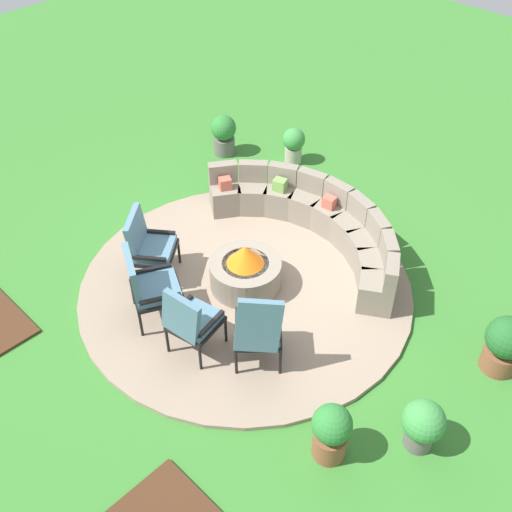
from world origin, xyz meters
TOP-DOWN VIEW (x-y plane):
  - ground_plane at (0.00, 0.00)m, footprint 24.00×24.00m
  - patio_circle at (0.00, 0.00)m, footprint 4.50×4.50m
  - fire_pit at (0.00, 0.00)m, footprint 0.96×0.96m
  - curved_stone_bench at (0.02, 1.42)m, footprint 3.51×1.35m
  - lounge_chair_front_left at (-1.07, -0.76)m, footprint 0.79×0.81m
  - lounge_chair_front_right at (-0.44, -1.24)m, footprint 0.82×0.83m
  - lounge_chair_back_left at (0.37, -1.26)m, footprint 0.64×0.66m
  - lounge_chair_back_right at (1.04, -0.82)m, footprint 0.81×0.84m
  - potted_plant_0 at (3.11, 1.16)m, footprint 0.51×0.51m
  - potted_plant_1 at (-2.73, 2.17)m, footprint 0.44×0.44m
  - potted_plant_2 at (-1.67, 2.82)m, footprint 0.39×0.39m
  - potted_plant_3 at (2.40, -1.14)m, footprint 0.42×0.42m
  - potted_plant_4 at (3.01, -0.39)m, footprint 0.46×0.46m

SIDE VIEW (x-z plane):
  - ground_plane at x=0.00m, z-range 0.00..0.00m
  - patio_circle at x=0.00m, z-range 0.00..0.06m
  - fire_pit at x=0.00m, z-range -0.02..0.66m
  - potted_plant_2 at x=-1.67m, z-range 0.04..0.68m
  - curved_stone_bench at x=0.02m, z-range -0.02..0.74m
  - potted_plant_4 at x=3.01m, z-range 0.04..0.68m
  - potted_plant_3 at x=2.40m, z-range 0.03..0.76m
  - potted_plant_1 at x=-2.73m, z-range 0.03..0.76m
  - potted_plant_0 at x=3.11m, z-range 0.03..0.80m
  - lounge_chair_front_left at x=-1.07m, z-range 0.09..1.12m
  - lounge_chair_back_left at x=0.37m, z-range 0.08..1.13m
  - lounge_chair_front_right at x=-0.44m, z-range 0.07..1.15m
  - lounge_chair_back_right at x=1.04m, z-range 0.05..1.22m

